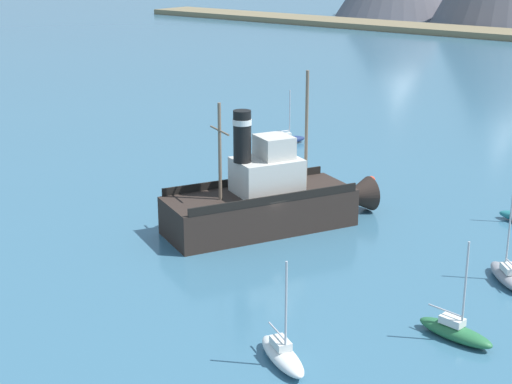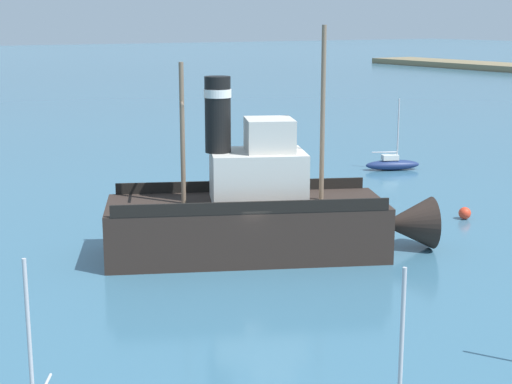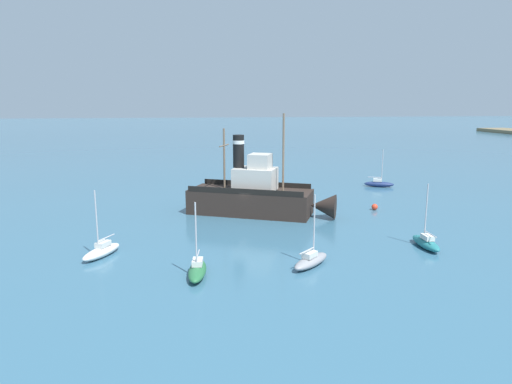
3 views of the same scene
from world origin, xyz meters
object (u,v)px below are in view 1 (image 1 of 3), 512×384
Objects in this scene: old_tugboat at (268,201)px; mooring_buoy at (371,180)px; sailboat_green at (455,331)px; sailboat_navy at (286,140)px; sailboat_white at (282,354)px; sailboat_grey at (507,275)px.

old_tugboat is 22.82× the size of mooring_buoy.
sailboat_green is at bearing -50.27° from mooring_buoy.
sailboat_navy is 13.73m from mooring_buoy.
old_tugboat reaches higher than sailboat_green.
old_tugboat is at bearing -56.46° from sailboat_navy.
sailboat_green is (27.89, -24.62, 0.00)m from sailboat_navy.
mooring_buoy is (-10.62, 25.35, -0.11)m from sailboat_white.
sailboat_green is at bearing 53.72° from sailboat_white.
sailboat_grey is at bearing 4.90° from old_tugboat.
sailboat_grey is (-0.58, 7.65, 0.00)m from sailboat_green.
sailboat_green is at bearing -41.44° from sailboat_navy.
mooring_buoy is (-15.52, 18.67, -0.11)m from sailboat_green.
sailboat_white reaches higher than mooring_buoy.
sailboat_grey is (27.31, -16.98, 0.00)m from sailboat_navy.
sailboat_navy is 1.00× the size of sailboat_white.
old_tugboat is 15.31m from sailboat_grey.
sailboat_green is 7.67m from sailboat_grey.
mooring_buoy is at bearing 129.73° from sailboat_green.
sailboat_green and sailboat_white have the same top height.
sailboat_green is 1.00× the size of sailboat_white.
old_tugboat reaches higher than mooring_buoy.
sailboat_navy is at bearing 148.13° from sailboat_grey.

